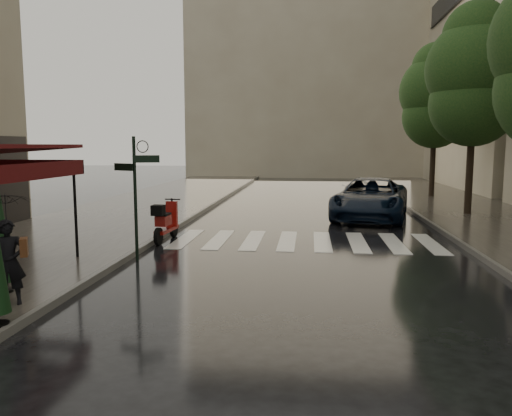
% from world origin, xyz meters
% --- Properties ---
extents(ground, '(120.00, 120.00, 0.00)m').
position_xyz_m(ground, '(0.00, 0.00, 0.00)').
color(ground, black).
rests_on(ground, ground).
extents(sidewalk_near, '(6.00, 60.00, 0.12)m').
position_xyz_m(sidewalk_near, '(-4.50, 12.00, 0.06)').
color(sidewalk_near, '#38332D').
rests_on(sidewalk_near, ground).
extents(sidewalk_far, '(5.50, 60.00, 0.12)m').
position_xyz_m(sidewalk_far, '(10.25, 12.00, 0.06)').
color(sidewalk_far, '#38332D').
rests_on(sidewalk_far, ground).
extents(curb_near, '(0.12, 60.00, 0.16)m').
position_xyz_m(curb_near, '(-1.45, 12.00, 0.07)').
color(curb_near, '#595651').
rests_on(curb_near, ground).
extents(curb_far, '(0.12, 60.00, 0.16)m').
position_xyz_m(curb_far, '(7.45, 12.00, 0.07)').
color(curb_far, '#595651').
rests_on(curb_far, ground).
extents(crosswalk, '(7.85, 3.20, 0.01)m').
position_xyz_m(crosswalk, '(2.98, 6.00, 0.01)').
color(crosswalk, silver).
rests_on(crosswalk, ground).
extents(signpost, '(1.17, 0.29, 3.10)m').
position_xyz_m(signpost, '(-1.19, 3.00, 1.83)').
color(signpost, black).
rests_on(signpost, ground).
extents(backdrop_building, '(22.00, 6.00, 20.00)m').
position_xyz_m(backdrop_building, '(3.00, 38.00, 10.00)').
color(backdrop_building, gray).
rests_on(backdrop_building, ground).
extents(tree_mid, '(3.80, 3.80, 8.34)m').
position_xyz_m(tree_mid, '(9.50, 12.00, 5.59)').
color(tree_mid, black).
rests_on(tree_mid, sidewalk_far).
extents(tree_far, '(3.80, 3.80, 8.16)m').
position_xyz_m(tree_far, '(9.70, 19.00, 5.46)').
color(tree_far, black).
rests_on(tree_far, sidewalk_far).
extents(pedestrian_with_umbrella, '(1.20, 1.21, 2.36)m').
position_xyz_m(pedestrian_with_umbrella, '(-2.07, -0.96, 1.69)').
color(pedestrian_with_umbrella, black).
rests_on(pedestrian_with_umbrella, sidewalk_near).
extents(scooter, '(0.52, 1.86, 1.22)m').
position_xyz_m(scooter, '(-1.21, 5.55, 0.57)').
color(scooter, black).
rests_on(scooter, ground).
extents(parked_car, '(3.79, 6.16, 1.59)m').
position_xyz_m(parked_car, '(5.50, 11.03, 0.80)').
color(parked_car, black).
rests_on(parked_car, ground).
extents(parasol_back, '(0.40, 0.40, 2.17)m').
position_xyz_m(parasol_back, '(-2.64, -0.28, 1.29)').
color(parasol_back, black).
rests_on(parasol_back, sidewalk_near).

